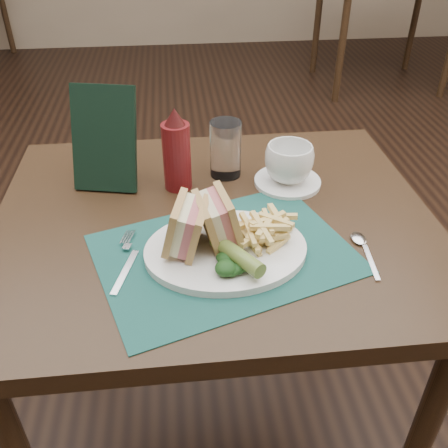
# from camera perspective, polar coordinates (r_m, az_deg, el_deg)

# --- Properties ---
(floor) EXTENTS (7.00, 7.00, 0.00)m
(floor) POSITION_cam_1_polar(r_m,az_deg,el_deg) (1.89, -2.25, -9.37)
(floor) COLOR black
(floor) RESTS_ON ground
(wall_back) EXTENTS (6.00, 0.00, 6.00)m
(wall_back) POSITION_cam_1_polar(r_m,az_deg,el_deg) (5.03, -5.45, 19.77)
(wall_back) COLOR tan
(wall_back) RESTS_ON ground
(table_main) EXTENTS (0.90, 0.75, 0.75)m
(table_main) POSITION_cam_1_polar(r_m,az_deg,el_deg) (1.28, -0.91, -13.07)
(table_main) COLOR black
(table_main) RESTS_ON ground
(table_bg_right) EXTENTS (0.90, 0.75, 0.75)m
(table_bg_right) POSITION_cam_1_polar(r_m,az_deg,el_deg) (4.05, 17.50, 20.13)
(table_bg_right) COLOR black
(table_bg_right) RESTS_ON ground
(placemat) EXTENTS (0.53, 0.45, 0.00)m
(placemat) POSITION_cam_1_polar(r_m,az_deg,el_deg) (0.92, 0.06, -3.41)
(placemat) COLOR #164942
(placemat) RESTS_ON table_main
(plate) EXTENTS (0.31, 0.26, 0.01)m
(plate) POSITION_cam_1_polar(r_m,az_deg,el_deg) (0.92, 0.20, -2.98)
(plate) COLOR white
(plate) RESTS_ON placemat
(sandwich_half_a) EXTENTS (0.10, 0.11, 0.10)m
(sandwich_half_a) POSITION_cam_1_polar(r_m,az_deg,el_deg) (0.89, -5.65, -0.12)
(sandwich_half_a) COLOR tan
(sandwich_half_a) RESTS_ON plate
(sandwich_half_b) EXTENTS (0.09, 0.11, 0.10)m
(sandwich_half_b) POSITION_cam_1_polar(r_m,az_deg,el_deg) (0.90, -1.97, 0.44)
(sandwich_half_b) COLOR tan
(sandwich_half_b) RESTS_ON plate
(kale_garnish) EXTENTS (0.11, 0.08, 0.03)m
(kale_garnish) POSITION_cam_1_polar(r_m,az_deg,el_deg) (0.86, 1.37, -4.35)
(kale_garnish) COLOR black
(kale_garnish) RESTS_ON plate
(pickle_spear) EXTENTS (0.09, 0.12, 0.03)m
(pickle_spear) POSITION_cam_1_polar(r_m,az_deg,el_deg) (0.86, 1.49, -3.56)
(pickle_spear) COLOR #58712B
(pickle_spear) RESTS_ON plate
(fries_pile) EXTENTS (0.18, 0.20, 0.05)m
(fries_pile) POSITION_cam_1_polar(r_m,az_deg,el_deg) (0.92, 4.59, -0.58)
(fries_pile) COLOR #E6C973
(fries_pile) RESTS_ON plate
(fork) EXTENTS (0.08, 0.17, 0.01)m
(fork) POSITION_cam_1_polar(r_m,az_deg,el_deg) (0.92, -11.16, -3.99)
(fork) COLOR silver
(fork) RESTS_ON placemat
(spoon) EXTENTS (0.05, 0.15, 0.01)m
(spoon) POSITION_cam_1_polar(r_m,az_deg,el_deg) (0.96, 15.98, -3.13)
(spoon) COLOR silver
(spoon) RESTS_ON table_main
(saucer) EXTENTS (0.20, 0.20, 0.01)m
(saucer) POSITION_cam_1_polar(r_m,az_deg,el_deg) (1.14, 7.26, 4.82)
(saucer) COLOR white
(saucer) RESTS_ON table_main
(coffee_cup) EXTENTS (0.15, 0.15, 0.09)m
(coffee_cup) POSITION_cam_1_polar(r_m,az_deg,el_deg) (1.12, 7.44, 6.92)
(coffee_cup) COLOR white
(coffee_cup) RESTS_ON saucer
(drinking_glass) EXTENTS (0.09, 0.09, 0.13)m
(drinking_glass) POSITION_cam_1_polar(r_m,az_deg,el_deg) (1.14, 0.18, 8.56)
(drinking_glass) COLOR white
(drinking_glass) RESTS_ON table_main
(ketchup_bottle) EXTENTS (0.08, 0.08, 0.19)m
(ketchup_bottle) POSITION_cam_1_polar(r_m,az_deg,el_deg) (1.08, -5.46, 8.50)
(ketchup_bottle) COLOR #570E11
(ketchup_bottle) RESTS_ON table_main
(check_presenter) EXTENTS (0.15, 0.11, 0.22)m
(check_presenter) POSITION_cam_1_polar(r_m,az_deg,el_deg) (1.12, -13.53, 9.44)
(check_presenter) COLOR black
(check_presenter) RESTS_ON table_main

